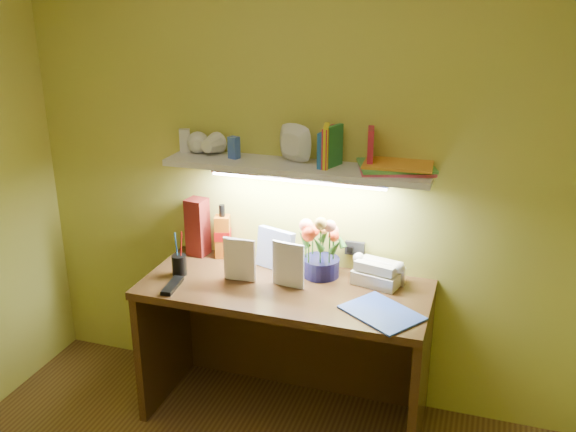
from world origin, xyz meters
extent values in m
cube|color=#35220E|center=(0.00, 1.20, 0.38)|extent=(1.40, 0.60, 0.75)
cube|color=silver|center=(0.51, 1.40, 0.79)|extent=(0.09, 0.05, 0.09)
cube|color=maroon|center=(-0.57, 1.43, 0.91)|extent=(0.11, 0.11, 0.31)
cylinder|color=black|center=(-0.54, 1.16, 0.84)|extent=(0.08, 0.08, 0.18)
cube|color=black|center=(-0.51, 1.02, 0.76)|extent=(0.07, 0.19, 0.02)
cube|color=blue|center=(0.50, 1.07, 0.75)|extent=(0.41, 0.39, 0.01)
imported|color=white|center=(-0.31, 1.19, 0.86)|extent=(0.17, 0.02, 0.22)
imported|color=silver|center=(-0.07, 1.22, 0.86)|extent=(0.17, 0.04, 0.23)
cube|color=silver|center=(0.00, 1.38, 1.30)|extent=(1.30, 0.25, 0.03)
imported|color=silver|center=(-0.52, 1.38, 1.36)|extent=(0.14, 0.14, 0.09)
imported|color=silver|center=(-0.46, 1.36, 1.37)|extent=(0.13, 0.13, 0.10)
imported|color=silver|center=(-0.03, 1.38, 1.34)|extent=(0.24, 0.24, 0.05)
cube|color=silver|center=(-0.61, 1.43, 1.37)|extent=(0.07, 0.06, 0.12)
cube|color=blue|center=(-0.32, 1.39, 1.37)|extent=(0.06, 0.05, 0.11)
cube|color=#AB1F34|center=(0.16, 1.38, 1.41)|extent=(0.04, 0.13, 0.19)
cube|color=#D5C512|center=(0.15, 1.38, 1.41)|extent=(0.05, 0.13, 0.20)
cube|color=#1A57A1|center=(0.14, 1.38, 1.40)|extent=(0.05, 0.13, 0.17)
cube|color=#27803D|center=(0.18, 1.40, 1.41)|extent=(0.06, 0.13, 0.20)
cube|color=#AB1F34|center=(0.35, 1.41, 1.41)|extent=(0.05, 0.14, 0.19)
cube|color=#E14B6F|center=(0.47, 1.43, 1.32)|extent=(0.39, 0.33, 0.01)
cube|color=#54AA4E|center=(0.47, 1.43, 1.34)|extent=(0.40, 0.35, 0.01)
cube|color=orange|center=(0.48, 1.42, 1.35)|extent=(0.33, 0.25, 0.01)
camera|label=1|loc=(0.88, -1.46, 2.14)|focal=40.00mm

